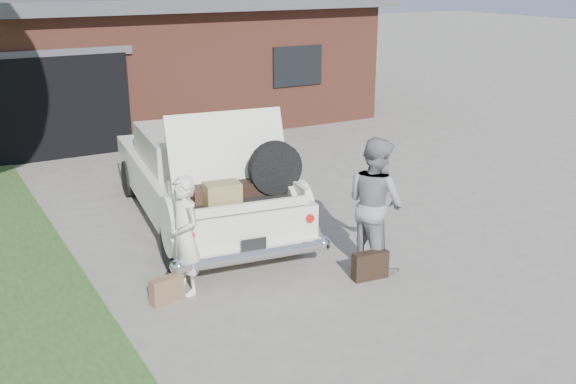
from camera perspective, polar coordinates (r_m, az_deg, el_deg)
ground at (r=8.90m, az=1.94°, el=-7.80°), size 90.00×90.00×0.00m
house at (r=19.12m, az=-14.04°, el=11.05°), size 12.80×7.80×3.30m
sedan at (r=10.91m, az=-7.30°, el=1.29°), size 2.62×5.32×2.07m
woman_left at (r=8.49m, az=-8.77°, el=-3.69°), size 0.45×0.61×1.53m
woman_right at (r=9.17m, az=7.40°, el=-0.96°), size 0.78×0.96×1.83m
suitcase_left at (r=8.51m, az=-10.23°, el=-8.15°), size 0.45×0.23×0.33m
suitcase_right at (r=9.04m, az=6.97°, el=-6.19°), size 0.50×0.21×0.38m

